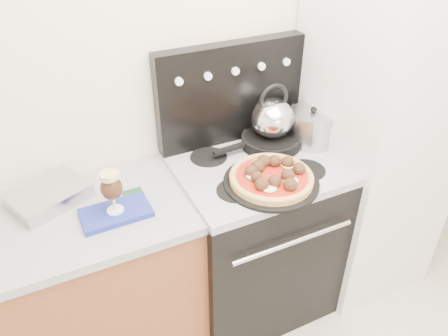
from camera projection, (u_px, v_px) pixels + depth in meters
room_shell at (393, 229)px, 1.20m from camera, size 3.52×3.01×2.52m
base_cabinet at (34, 311)px, 1.96m from camera, size 1.45×0.60×0.86m
countertop at (7, 237)px, 1.71m from camera, size 1.48×0.63×0.04m
stove_body at (252, 239)px, 2.33m from camera, size 0.76×0.65×0.88m
cooktop at (256, 167)px, 2.08m from camera, size 0.76×0.65×0.04m
backguard at (231, 93)px, 2.13m from camera, size 0.76×0.08×0.50m
fridge at (375, 129)px, 2.28m from camera, size 0.64×0.68×1.90m
foil_sheet at (49, 196)px, 1.84m from camera, size 0.37×0.32×0.06m
oven_mitt at (116, 213)px, 1.78m from camera, size 0.28×0.17×0.02m
beer_glass at (112, 192)px, 1.72m from camera, size 0.09×0.09×0.19m
pizza_pan at (271, 182)px, 1.93m from camera, size 0.54×0.54×0.01m
pizza at (272, 176)px, 1.91m from camera, size 0.38×0.38×0.05m
skillet at (271, 141)px, 2.19m from camera, size 0.32×0.32×0.05m
tea_kettle at (273, 115)px, 2.11m from camera, size 0.26×0.26×0.23m
stock_pot at (311, 128)px, 2.19m from camera, size 0.25×0.25×0.16m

